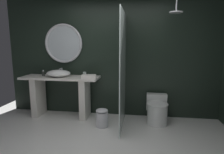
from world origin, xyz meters
TOP-DOWN VIEW (x-y plane):
  - back_wall_panel at (0.00, 1.90)m, footprint 4.80×0.10m
  - vanity_counter at (-1.08, 1.56)m, footprint 1.68×0.53m
  - vessel_sink at (-1.11, 1.54)m, footprint 0.52×0.43m
  - tumbler_cup at (-0.55, 1.61)m, footprint 0.07×0.07m
  - soap_dispenser at (-1.49, 1.60)m, footprint 0.06×0.06m
  - round_wall_mirror at (-1.08, 1.81)m, footprint 0.87×0.05m
  - shower_glass_panel at (0.30, 1.27)m, footprint 0.02×1.16m
  - rain_shower_head at (1.23, 1.35)m, footprint 0.24×0.24m
  - toilet at (0.98, 1.50)m, footprint 0.42×0.59m
  - waste_bin at (-0.09, 1.14)m, footprint 0.23×0.23m
  - folded_hand_towel at (-0.40, 1.40)m, footprint 0.33×0.26m

SIDE VIEW (x-z plane):
  - waste_bin at x=-0.09m, z-range 0.00..0.36m
  - toilet at x=0.98m, z-range -0.02..0.54m
  - vanity_counter at x=-1.08m, z-range 0.10..1.00m
  - folded_hand_towel at x=-0.40m, z-range 0.89..0.97m
  - tumbler_cup at x=-0.55m, z-range 0.89..1.00m
  - soap_dispenser at x=-1.49m, z-range 0.89..1.01m
  - vessel_sink at x=-1.11m, z-range 0.88..1.05m
  - shower_glass_panel at x=0.30m, z-range 0.00..2.19m
  - back_wall_panel at x=0.00m, z-range 0.00..2.60m
  - round_wall_mirror at x=-1.08m, z-range 1.17..2.04m
  - rain_shower_head at x=1.23m, z-range 1.99..2.36m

